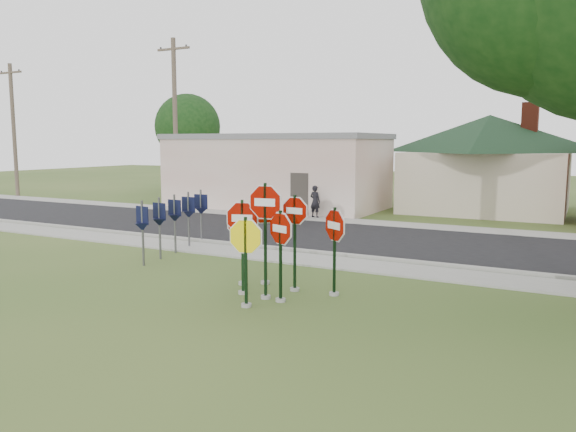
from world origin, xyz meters
The scene contains 20 objects.
ground centered at (0.00, 0.00, 0.00)m, with size 120.00×120.00×0.00m, color #34511E.
sidewalk_near centered at (0.00, 5.50, 0.03)m, with size 60.00×1.60×0.06m, color gray.
road centered at (0.00, 10.00, 0.02)m, with size 60.00×7.00×0.04m, color black.
sidewalk_far centered at (0.00, 14.30, 0.03)m, with size 60.00×1.60×0.06m, color gray.
curb centered at (0.00, 6.50, 0.07)m, with size 60.00×0.20×0.14m, color gray.
stop_sign_center centered at (0.11, 1.11, 1.86)m, with size 1.14×0.24×2.91m.
stop_sign_yellow centered at (0.07, 0.31, 1.31)m, with size 1.10×0.24×2.19m.
stop_sign_left centered at (-0.59, 1.20, 1.53)m, with size 1.08×0.34×2.46m.
stop_sign_right centered at (0.56, 1.04, 1.38)m, with size 0.99×0.40×2.28m.
stop_sign_back_right centered at (0.41, 2.06, 1.55)m, with size 0.98×0.24×2.54m.
stop_sign_back_left centered at (-0.61, 2.33, 1.57)m, with size 0.87×0.64×2.54m.
stop_sign_far_right centered at (1.46, 2.14, 1.40)m, with size 0.94×0.61×2.29m.
stop_sign_far_left centered at (-1.09, 1.98, 1.34)m, with size 0.88×0.69×2.22m.
route_sign_row centered at (-5.40, 4.50, 1.22)m, with size 1.43×4.63×2.00m.
building_stucco centered at (-9.00, 18.00, 2.15)m, with size 12.20×6.20×4.20m.
building_house centered at (2.00, 22.00, 3.65)m, with size 11.60×11.60×6.20m.
utility_pole_near centered at (-14.00, 15.20, 4.97)m, with size 2.20×0.26×9.50m.
utility_pole_far centered at (-28.00, 15.20, 4.71)m, with size 2.20×0.26×9.00m.
bg_tree_left centered at (-20.00, 24.00, 4.88)m, with size 4.90×4.90×7.35m.
pedestrian centered at (-4.93, 14.59, 0.85)m, with size 0.58×0.38×1.58m, color black.
Camera 1 is at (6.75, -10.24, 3.74)m, focal length 35.00 mm.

